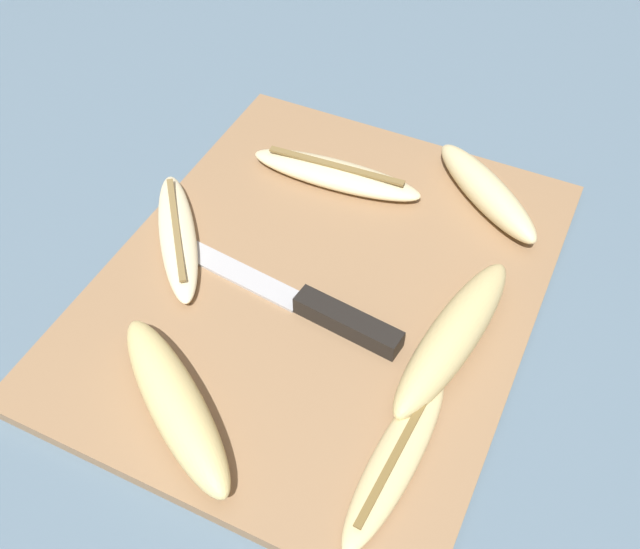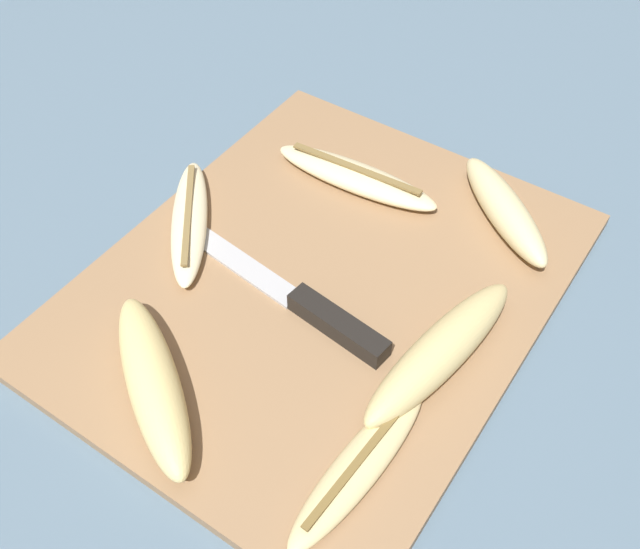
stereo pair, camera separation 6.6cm
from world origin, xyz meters
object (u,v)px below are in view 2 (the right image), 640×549
Objects in this scene: banana_golden_short at (153,382)px; banana_soft_right at (505,210)px; knife at (315,310)px; banana_bright_far at (189,221)px; banana_spotted_left at (440,351)px; banana_cream_curved at (356,177)px; banana_mellow_near at (359,465)px.

banana_soft_right is at bearing -23.10° from banana_golden_short.
banana_bright_far is (0.02, 0.16, 0.00)m from knife.
knife is at bearing 156.80° from banana_soft_right.
knife is 0.11m from banana_spotted_left.
banana_golden_short is at bearing 156.90° from banana_soft_right.
banana_bright_far is at bearing 145.28° from banana_cream_curved.
banana_golden_short is (-0.30, -0.00, 0.01)m from banana_cream_curved.
knife is 1.72× the size of banana_soft_right.
banana_cream_curved is 0.17m from banana_bright_far.
banana_spotted_left reaches higher than knife.
banana_mellow_near is 1.07× the size of banana_bright_far.
banana_spotted_left is 1.23× the size of banana_bright_far.
knife is 1.45× the size of banana_golden_short.
banana_cream_curved is at bearing 0.66° from banana_golden_short.
knife is 0.17m from banana_cream_curved.
knife is 0.15m from banana_golden_short.
banana_mellow_near is at bearing -126.12° from knife.
banana_bright_far is (0.16, 0.10, -0.01)m from banana_golden_short.
banana_spotted_left is 1.05× the size of banana_cream_curved.
banana_cream_curved is at bearing -34.72° from banana_bright_far.
banana_golden_short is at bearing 163.93° from knife.
knife is at bearing 97.69° from banana_spotted_left.
banana_soft_right is 0.36m from banana_golden_short.
banana_cream_curved is 1.07× the size of banana_golden_short.
banana_bright_far is (0.01, 0.27, -0.01)m from banana_spotted_left.
banana_golden_short is (-0.14, 0.06, 0.01)m from knife.
banana_spotted_left is 0.27m from banana_bright_far.
banana_mellow_near is (-0.12, 0.00, -0.01)m from banana_spotted_left.
banana_golden_short is 0.17m from banana_mellow_near.
banana_cream_curved is 0.30m from banana_golden_short.
knife is 1.35× the size of banana_cream_curved.
banana_soft_right is at bearing -54.24° from banana_bright_far.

